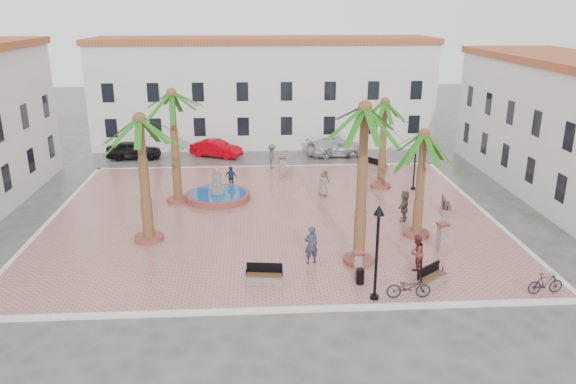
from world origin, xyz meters
name	(u,v)px	position (x,y,z in m)	size (l,w,h in m)	color
ground	(271,218)	(0.00, 0.00, 0.00)	(120.00, 120.00, 0.00)	#56544F
plaza	(271,216)	(0.00, 0.00, 0.07)	(26.00, 22.00, 0.15)	#B76F66
kerb_n	(267,167)	(0.00, 11.00, 0.08)	(26.30, 0.30, 0.16)	silver
kerb_s	(280,310)	(0.00, -11.00, 0.08)	(26.30, 0.30, 0.16)	silver
kerb_e	(483,212)	(13.00, 0.00, 0.08)	(0.30, 22.30, 0.16)	silver
kerb_w	(50,221)	(-13.00, 0.00, 0.08)	(0.30, 22.30, 0.16)	silver
building_north	(264,91)	(0.00, 19.99, 4.77)	(30.40, 7.40, 9.50)	silver
fountain	(218,195)	(-3.37, 3.18, 0.44)	(4.17, 4.17, 2.16)	#99463B
palm_nw	(172,106)	(-5.89, 2.91, 6.30)	(4.72, 4.72, 7.26)	#99463B
palm_sw	(140,135)	(-6.67, -3.34, 5.90)	(5.07, 5.07, 6.91)	#99463B
palm_s	(364,126)	(4.05, -6.75, 6.91)	(4.92, 4.92, 7.93)	#99463B
palm_e	(423,148)	(7.82, -3.59, 5.08)	(4.59, 4.59, 5.96)	#99463B
palm_ne	(385,113)	(7.77, 5.12, 5.33)	(4.58, 4.58, 6.23)	#99463B
bench_s	(264,278)	(-0.61, -8.68, 0.41)	(1.78, 0.74, 0.91)	gray
bench_se	(431,280)	(6.88, -9.31, 0.41)	(1.69, 1.49, 0.91)	gray
bench_e	(446,208)	(10.63, -0.07, 0.41)	(0.95, 1.80, 0.91)	gray
bench_ne	(378,167)	(8.44, 9.33, 0.41)	(1.42, 1.75, 0.92)	gray
lamppost_s	(378,236)	(4.07, -10.40, 3.04)	(0.46, 0.46, 4.26)	black
lamppost_e	(415,155)	(9.87, 4.48, 2.57)	(0.39, 0.39, 3.57)	black
bollard_se	(359,265)	(3.71, -8.51, 0.85)	(0.50, 0.50, 1.34)	gray
bollard_n	(282,167)	(1.04, 7.94, 0.93)	(0.58, 0.58, 1.51)	gray
bollard_e	(442,236)	(8.53, -5.64, 0.92)	(0.64, 0.64, 1.49)	gray
litter_bin	(360,277)	(3.70, -9.01, 0.50)	(0.36, 0.36, 0.71)	black
cyclist_a	(311,245)	(1.71, -6.71, 1.10)	(0.70, 0.46, 1.91)	#2A3242
bicycle_a	(409,287)	(5.53, -10.40, 0.65)	(0.66, 1.91, 1.00)	black
cyclist_b	(416,252)	(6.61, -7.70, 1.03)	(0.85, 0.66, 1.75)	brown
bicycle_b	(546,283)	(11.57, -10.40, 0.64)	(0.46, 1.63, 0.98)	black
pedestrian_fountain_a	(324,183)	(3.57, 3.47, 1.06)	(0.89, 0.58, 1.82)	#846D55
pedestrian_fountain_b	(231,177)	(-2.59, 5.43, 0.94)	(0.93, 0.39, 1.59)	#2B3751
pedestrian_north	(272,156)	(0.40, 10.37, 1.11)	(1.23, 0.71, 1.91)	#4A4A4F
pedestrian_east	(404,205)	(7.71, -1.26, 1.06)	(1.69, 0.54, 1.82)	#6A6052
car_black	(134,150)	(-10.94, 14.46, 0.75)	(1.78, 4.42, 1.51)	black
car_red	(216,148)	(-4.15, 14.70, 0.72)	(1.52, 4.37, 1.44)	#B8000B
car_silver	(337,146)	(6.07, 14.67, 0.75)	(2.09, 5.15, 1.50)	silver
car_white	(335,148)	(5.91, 14.52, 0.68)	(2.25, 4.87, 1.35)	beige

